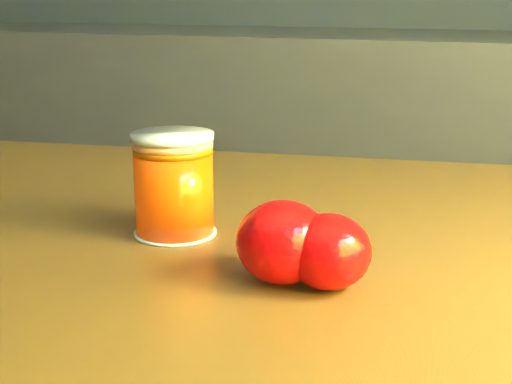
% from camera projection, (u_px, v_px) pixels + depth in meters
% --- Properties ---
extents(kitchen_counter, '(3.15, 0.60, 0.90)m').
position_uv_depth(kitchen_counter, '(160.00, 189.00, 2.05)').
color(kitchen_counter, '#46474B').
rests_on(kitchen_counter, ground).
extents(table, '(1.16, 0.92, 0.77)m').
position_uv_depth(table, '(299.00, 351.00, 0.63)').
color(table, brown).
rests_on(table, ground).
extents(juice_glass, '(0.07, 0.07, 0.09)m').
position_uv_depth(juice_glass, '(174.00, 185.00, 0.62)').
color(juice_glass, '#F24304').
rests_on(juice_glass, table).
extents(orange_front, '(0.09, 0.09, 0.06)m').
position_uv_depth(orange_front, '(283.00, 242.00, 0.52)').
color(orange_front, '#F50B04').
rests_on(orange_front, table).
extents(orange_back, '(0.08, 0.08, 0.05)m').
position_uv_depth(orange_back, '(328.00, 251.00, 0.51)').
color(orange_back, '#F50B04').
rests_on(orange_back, table).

